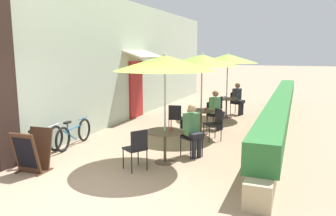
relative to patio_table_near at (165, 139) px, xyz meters
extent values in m
plane|color=#9E7F66|center=(-0.58, -2.10, -0.54)|extent=(120.00, 120.00, 0.00)
cube|color=#B2C1AD|center=(-3.13, 5.15, 1.56)|extent=(0.24, 14.51, 4.20)
cube|color=black|center=(-2.95, -1.50, 1.56)|extent=(0.12, 0.56, 4.20)
cube|color=maroon|center=(-2.97, 4.43, 0.51)|extent=(0.08, 0.96, 2.10)
cube|color=beige|center=(-2.66, 4.43, 1.81)|extent=(0.78, 1.80, 0.30)
cube|color=tan|center=(2.17, 5.05, -0.31)|extent=(0.44, 13.51, 0.45)
cube|color=#2D6B33|center=(2.17, 5.05, 0.19)|extent=(0.60, 12.83, 0.56)
cylinder|color=brown|center=(0.00, 0.00, -0.53)|extent=(0.44, 0.44, 0.02)
cylinder|color=brown|center=(0.00, 0.00, -0.18)|extent=(0.06, 0.06, 0.70)
cylinder|color=brown|center=(0.00, 0.00, 0.16)|extent=(0.84, 0.84, 0.02)
cylinder|color=#B7B7BC|center=(0.00, 0.00, 0.61)|extent=(0.04, 0.04, 2.31)
cone|color=#8CD138|center=(0.00, 0.00, 1.65)|extent=(2.18, 2.18, 0.32)
sphere|color=#B7B7BC|center=(0.00, 0.00, 1.83)|extent=(0.07, 0.07, 0.07)
cube|color=black|center=(0.41, 0.64, -0.09)|extent=(0.55, 0.55, 0.04)
cube|color=black|center=(0.26, 0.74, 0.12)|extent=(0.23, 0.34, 0.42)
cylinder|color=black|center=(0.47, 0.39, -0.31)|extent=(0.02, 0.02, 0.45)
cylinder|color=black|center=(0.66, 0.69, -0.31)|extent=(0.02, 0.02, 0.45)
cylinder|color=black|center=(0.16, 0.59, -0.31)|extent=(0.02, 0.02, 0.45)
cylinder|color=black|center=(0.36, 0.89, -0.31)|extent=(0.02, 0.02, 0.45)
cylinder|color=#23232D|center=(0.52, 0.47, -0.30)|extent=(0.11, 0.11, 0.47)
cylinder|color=#23232D|center=(0.61, 0.61, -0.30)|extent=(0.11, 0.11, 0.47)
cube|color=#23232D|center=(0.49, 0.59, -0.01)|extent=(0.47, 0.45, 0.12)
cube|color=#4C8456|center=(0.39, 0.65, 0.24)|extent=(0.37, 0.40, 0.50)
sphere|color=tan|center=(0.41, 0.64, 0.61)|extent=(0.20, 0.20, 0.20)
cube|color=black|center=(-0.41, -0.64, -0.09)|extent=(0.55, 0.55, 0.04)
cube|color=black|center=(-0.26, -0.74, 0.12)|extent=(0.23, 0.34, 0.42)
cylinder|color=black|center=(-0.47, -0.39, -0.31)|extent=(0.02, 0.02, 0.45)
cylinder|color=black|center=(-0.66, -0.69, -0.31)|extent=(0.02, 0.02, 0.45)
cylinder|color=black|center=(-0.16, -0.59, -0.31)|extent=(0.02, 0.02, 0.45)
cylinder|color=black|center=(-0.36, -0.89, -0.31)|extent=(0.02, 0.02, 0.45)
cylinder|color=#B73D3D|center=(0.12, 0.04, 0.22)|extent=(0.07, 0.07, 0.09)
cylinder|color=brown|center=(0.02, 2.80, -0.53)|extent=(0.44, 0.44, 0.02)
cylinder|color=brown|center=(0.02, 2.80, -0.18)|extent=(0.06, 0.06, 0.70)
cylinder|color=brown|center=(0.02, 2.80, 0.16)|extent=(0.84, 0.84, 0.02)
cylinder|color=#B7B7BC|center=(0.02, 2.80, 0.61)|extent=(0.04, 0.04, 2.31)
cone|color=#8CD138|center=(0.02, 2.80, 1.65)|extent=(2.18, 2.18, 0.32)
sphere|color=#B7B7BC|center=(0.02, 2.80, 1.83)|extent=(0.07, 0.07, 0.07)
cube|color=black|center=(-0.73, 2.66, -0.09)|extent=(0.47, 0.47, 0.04)
cube|color=black|center=(-0.69, 2.48, 0.12)|extent=(0.38, 0.10, 0.42)
cylinder|color=black|center=(-0.58, 2.87, -0.31)|extent=(0.02, 0.02, 0.45)
cylinder|color=black|center=(-0.94, 2.81, -0.31)|extent=(0.02, 0.02, 0.45)
cylinder|color=black|center=(-0.52, 2.52, -0.31)|extent=(0.02, 0.02, 0.45)
cylinder|color=black|center=(-0.87, 2.45, -0.31)|extent=(0.02, 0.02, 0.45)
cube|color=black|center=(0.51, 2.22, -0.09)|extent=(0.56, 0.56, 0.04)
cube|color=black|center=(0.65, 2.34, 0.12)|extent=(0.27, 0.31, 0.42)
cylinder|color=black|center=(0.26, 2.24, -0.31)|extent=(0.02, 0.02, 0.45)
cylinder|color=black|center=(0.49, 1.97, -0.31)|extent=(0.02, 0.02, 0.45)
cylinder|color=black|center=(0.53, 2.48, -0.31)|extent=(0.02, 0.02, 0.45)
cylinder|color=black|center=(0.77, 2.20, -0.31)|extent=(0.02, 0.02, 0.45)
cube|color=black|center=(0.27, 3.52, -0.09)|extent=(0.51, 0.51, 0.04)
cube|color=black|center=(0.10, 3.58, 0.12)|extent=(0.16, 0.37, 0.42)
cylinder|color=black|center=(0.38, 3.29, -0.31)|extent=(0.02, 0.02, 0.45)
cylinder|color=black|center=(0.50, 3.63, -0.31)|extent=(0.02, 0.02, 0.45)
cylinder|color=black|center=(0.04, 3.41, -0.31)|extent=(0.02, 0.02, 0.45)
cylinder|color=black|center=(0.16, 3.75, -0.31)|extent=(0.02, 0.02, 0.45)
cylinder|color=#23232D|center=(0.42, 3.38, -0.30)|extent=(0.11, 0.11, 0.47)
cylinder|color=#23232D|center=(0.47, 3.53, -0.30)|extent=(0.11, 0.11, 0.47)
cube|color=#23232D|center=(0.36, 3.49, -0.01)|extent=(0.44, 0.40, 0.12)
cube|color=#4C8456|center=(0.25, 3.53, 0.24)|extent=(0.32, 0.39, 0.50)
sphere|color=#A87556|center=(0.27, 3.52, 0.61)|extent=(0.20, 0.20, 0.20)
cylinder|color=#B73D3D|center=(0.17, 2.78, 0.22)|extent=(0.07, 0.07, 0.09)
cylinder|color=brown|center=(0.20, 5.60, -0.53)|extent=(0.44, 0.44, 0.02)
cylinder|color=brown|center=(0.20, 5.60, -0.18)|extent=(0.06, 0.06, 0.70)
cylinder|color=brown|center=(0.20, 5.60, 0.16)|extent=(0.84, 0.84, 0.02)
cylinder|color=#B7B7BC|center=(0.20, 5.60, 0.61)|extent=(0.04, 0.04, 2.31)
cone|color=#8CD138|center=(0.20, 5.60, 1.65)|extent=(2.18, 2.18, 0.32)
sphere|color=#B7B7BC|center=(0.20, 5.60, 1.83)|extent=(0.07, 0.07, 0.07)
cube|color=black|center=(0.48, 6.31, -0.09)|extent=(0.52, 0.52, 0.04)
cube|color=black|center=(0.31, 6.38, 0.12)|extent=(0.17, 0.37, 0.42)
cylinder|color=black|center=(0.58, 6.08, -0.31)|extent=(0.02, 0.02, 0.45)
cylinder|color=black|center=(0.71, 6.41, -0.31)|extent=(0.02, 0.02, 0.45)
cylinder|color=black|center=(0.25, 6.21, -0.31)|extent=(0.02, 0.02, 0.45)
cylinder|color=black|center=(0.38, 6.54, -0.31)|extent=(0.02, 0.02, 0.45)
cylinder|color=#23232D|center=(0.62, 6.17, -0.30)|extent=(0.11, 0.11, 0.47)
cylinder|color=#23232D|center=(0.68, 6.32, -0.30)|extent=(0.11, 0.11, 0.47)
cube|color=#23232D|center=(0.56, 6.28, -0.01)|extent=(0.44, 0.41, 0.12)
cube|color=#282D38|center=(0.46, 6.32, 0.24)|extent=(0.33, 0.40, 0.50)
sphere|color=brown|center=(0.48, 6.31, 0.61)|extent=(0.20, 0.20, 0.20)
cube|color=black|center=(-0.07, 4.89, -0.09)|extent=(0.52, 0.52, 0.04)
cube|color=black|center=(0.10, 4.83, 0.12)|extent=(0.17, 0.37, 0.42)
cylinder|color=black|center=(-0.17, 5.12, -0.31)|extent=(0.02, 0.02, 0.45)
cylinder|color=black|center=(-0.30, 4.79, -0.31)|extent=(0.02, 0.02, 0.45)
cylinder|color=black|center=(0.16, 4.99, -0.31)|extent=(0.02, 0.02, 0.45)
cylinder|color=black|center=(0.03, 4.66, -0.31)|extent=(0.02, 0.02, 0.45)
cylinder|color=white|center=(0.14, 5.55, 0.22)|extent=(0.07, 0.07, 0.09)
torus|color=black|center=(-2.85, -0.19, -0.22)|extent=(0.14, 0.64, 0.64)
torus|color=black|center=(-2.71, -1.24, -0.22)|extent=(0.14, 0.64, 0.64)
cylinder|color=silver|center=(-2.78, -0.71, -0.05)|extent=(0.15, 0.82, 0.04)
cylinder|color=silver|center=(-2.76, -0.90, -0.20)|extent=(0.12, 0.60, 0.40)
cylinder|color=silver|center=(-2.74, -1.00, 0.05)|extent=(0.04, 0.04, 0.22)
cube|color=black|center=(-2.74, -1.00, 0.16)|extent=(0.13, 0.23, 0.05)
cylinder|color=silver|center=(-2.84, -0.23, 0.11)|extent=(0.09, 0.46, 0.03)
torus|color=black|center=(-2.75, 0.85, -0.23)|extent=(0.13, 0.63, 0.62)
torus|color=black|center=(-2.62, -0.19, -0.23)|extent=(0.13, 0.63, 0.62)
cylinder|color=#236BA8|center=(-2.68, 0.33, -0.06)|extent=(0.14, 0.82, 0.04)
cylinder|color=#236BA8|center=(-2.66, 0.15, -0.21)|extent=(0.11, 0.60, 0.40)
cylinder|color=#236BA8|center=(-2.65, 0.04, 0.04)|extent=(0.04, 0.04, 0.22)
cube|color=black|center=(-2.65, 0.04, 0.15)|extent=(0.13, 0.23, 0.05)
cylinder|color=#236BA8|center=(-2.74, 0.81, 0.10)|extent=(0.09, 0.46, 0.03)
cube|color=#422819|center=(-2.31, -1.30, -0.10)|extent=(0.57, 0.26, 0.86)
cube|color=black|center=(-2.31, -1.28, -0.09)|extent=(0.46, 0.18, 0.65)
cube|color=#422819|center=(-2.29, -1.70, -0.10)|extent=(0.57, 0.26, 0.86)
cube|color=black|center=(-2.29, -1.72, -0.09)|extent=(0.46, 0.18, 0.65)
cube|color=#422819|center=(-2.04, -1.49, -0.53)|extent=(0.08, 0.48, 0.02)
cube|color=#422819|center=(-2.55, -1.51, -0.53)|extent=(0.08, 0.48, 0.02)
camera|label=1|loc=(2.63, -6.45, 1.87)|focal=35.00mm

